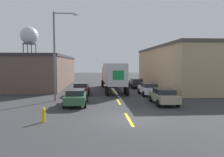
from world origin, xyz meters
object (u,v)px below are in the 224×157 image
object	(u,v)px
fire_hydrant	(44,115)
parked_car_left_far	(81,88)
semi_truck	(113,74)
parked_car_right_mid	(149,89)
water_tower	(29,36)
parked_car_right_far	(136,83)
parked_car_left_near	(76,97)
parked_car_right_near	(164,96)
street_lamp	(57,50)

from	to	relation	value
fire_hydrant	parked_car_left_far	bearing A→B (deg)	82.87
semi_truck	fire_hydrant	size ratio (longest dim) A/B	13.43
fire_hydrant	parked_car_right_mid	bearing A→B (deg)	49.83
parked_car_left_far	water_tower	xyz separation A→B (m)	(-18.57, 42.01, 11.52)
parked_car_right_far	fire_hydrant	bearing A→B (deg)	-116.38
parked_car_left_far	fire_hydrant	bearing A→B (deg)	-97.13
parked_car_right_mid	parked_car_left_near	size ratio (longest dim) A/B	1.00
water_tower	parked_car_right_mid	bearing A→B (deg)	-57.99
parked_car_left_far	fire_hydrant	size ratio (longest dim) A/B	4.51
parked_car_right_near	parked_car_right_mid	size ratio (longest dim) A/B	1.00
parked_car_left_near	fire_hydrant	world-z (taller)	parked_car_left_near
parked_car_left_far	street_lamp	world-z (taller)	street_lamp
semi_truck	parked_car_right_far	distance (m)	5.23
parked_car_right_far	water_tower	distance (m)	45.46
parked_car_left_far	parked_car_right_near	bearing A→B (deg)	-40.23
semi_truck	parked_car_right_near	size ratio (longest dim) A/B	2.98
parked_car_left_near	street_lamp	xyz separation A→B (m)	(-2.12, 2.55, 4.46)
water_tower	street_lamp	bearing A→B (deg)	-70.48
parked_car_right_near	street_lamp	bearing A→B (deg)	165.74
parked_car_left_near	parked_car_right_near	bearing A→B (deg)	-0.73
parked_car_right_mid	semi_truck	bearing A→B (deg)	127.24
parked_car_right_far	parked_car_left_near	xyz separation A→B (m)	(-8.33, -14.17, 0.00)
parked_car_right_far	parked_car_left_near	size ratio (longest dim) A/B	1.00
parked_car_left_far	parked_car_left_near	xyz separation A→B (m)	(0.00, -6.94, 0.00)
parked_car_right_near	fire_hydrant	bearing A→B (deg)	-149.95
semi_truck	parked_car_right_mid	world-z (taller)	semi_truck
semi_truck	fire_hydrant	world-z (taller)	semi_truck
semi_truck	street_lamp	world-z (taller)	street_lamp
parked_car_right_mid	parked_car_left_far	size ratio (longest dim) A/B	1.00
parked_car_right_far	street_lamp	xyz separation A→B (m)	(-10.45, -11.62, 4.46)
semi_truck	parked_car_right_far	xyz separation A→B (m)	(4.05, 2.93, -1.55)
street_lamp	fire_hydrant	bearing A→B (deg)	-86.46
parked_car_right_near	water_tower	distance (m)	57.12
semi_truck	water_tower	xyz separation A→B (m)	(-22.85, 37.71, 9.97)
parked_car_right_mid	fire_hydrant	distance (m)	15.39
parked_car_right_far	street_lamp	distance (m)	16.25
parked_car_left_far	street_lamp	bearing A→B (deg)	-115.78
parked_car_right_near	fire_hydrant	distance (m)	11.48
parked_car_right_far	parked_car_right_mid	size ratio (longest dim) A/B	1.00
parked_car_right_far	street_lamp	world-z (taller)	street_lamp
semi_truck	water_tower	distance (m)	45.21
semi_truck	fire_hydrant	xyz separation A→B (m)	(-5.88, -17.09, -1.86)
parked_car_left_near	street_lamp	size ratio (longest dim) A/B	0.49
water_tower	fire_hydrant	world-z (taller)	water_tower
street_lamp	parked_car_right_far	bearing A→B (deg)	48.02
parked_car_right_far	parked_car_right_mid	world-z (taller)	same
parked_car_right_mid	water_tower	bearing A→B (deg)	122.01
parked_car_right_near	parked_car_right_far	world-z (taller)	same
semi_truck	street_lamp	bearing A→B (deg)	-127.95
parked_car_right_near	parked_car_left_far	xyz separation A→B (m)	(-8.33, 7.05, 0.00)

